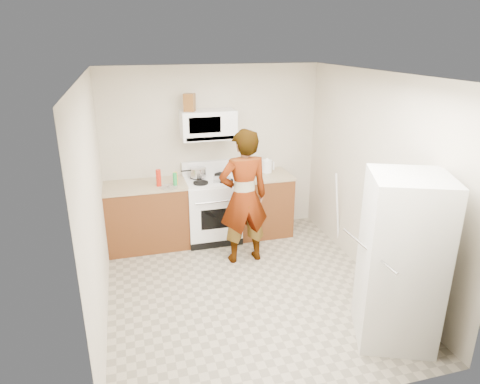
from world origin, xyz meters
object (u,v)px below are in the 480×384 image
object	(u,v)px
gas_range	(212,208)
microwave	(208,124)
kettle	(267,166)
person	(244,197)
saucepan	(198,173)
fridge	(401,261)

from	to	relation	value
gas_range	microwave	distance (m)	1.22
gas_range	kettle	xyz separation A→B (m)	(0.88, 0.11, 0.54)
person	saucepan	size ratio (longest dim) A/B	7.94
saucepan	gas_range	bearing A→B (deg)	-30.75
fridge	kettle	bearing A→B (deg)	120.87
kettle	saucepan	bearing A→B (deg)	-158.33
gas_range	kettle	bearing A→B (deg)	6.87
gas_range	person	size ratio (longest dim) A/B	0.63
microwave	fridge	xyz separation A→B (m)	(1.28, -2.80, -0.85)
saucepan	fridge	bearing A→B (deg)	-62.35
gas_range	saucepan	distance (m)	0.57
saucepan	microwave	bearing A→B (deg)	8.80
person	kettle	bearing A→B (deg)	-127.64
gas_range	saucepan	bearing A→B (deg)	149.25
fridge	saucepan	world-z (taller)	fridge
gas_range	fridge	world-z (taller)	fridge
person	fridge	distance (m)	2.17
gas_range	kettle	distance (m)	1.04
gas_range	microwave	bearing A→B (deg)	90.00
person	fridge	size ratio (longest dim) A/B	1.06
gas_range	saucepan	world-z (taller)	gas_range
person	microwave	bearing A→B (deg)	-75.20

